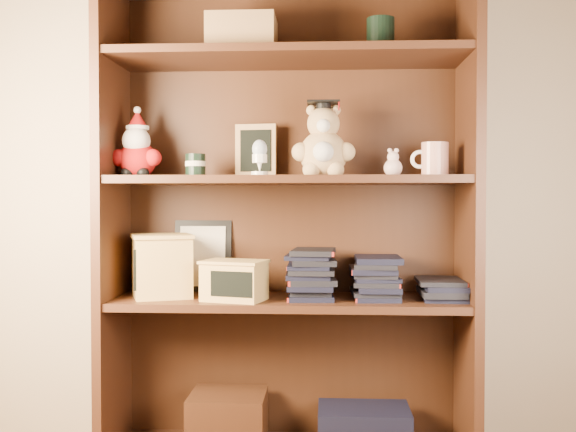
{
  "coord_description": "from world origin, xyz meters",
  "views": [
    {
      "loc": [
        -0.0,
        -0.9,
        0.88
      ],
      "look_at": [
        -0.13,
        1.3,
        0.82
      ],
      "focal_mm": 42.0,
      "sensor_mm": 36.0,
      "label": 1
    }
  ],
  "objects_px": {
    "bookcase": "(288,228)",
    "grad_teddy_bear": "(323,147)",
    "treats_box": "(162,265)",
    "teacher_mug": "(434,159)"
  },
  "relations": [
    {
      "from": "bookcase",
      "to": "grad_teddy_bear",
      "type": "height_order",
      "value": "bookcase"
    },
    {
      "from": "treats_box",
      "to": "bookcase",
      "type": "bearing_deg",
      "value": 7.02
    },
    {
      "from": "grad_teddy_bear",
      "to": "treats_box",
      "type": "distance_m",
      "value": 0.66
    },
    {
      "from": "grad_teddy_bear",
      "to": "treats_box",
      "type": "height_order",
      "value": "grad_teddy_bear"
    },
    {
      "from": "grad_teddy_bear",
      "to": "teacher_mug",
      "type": "bearing_deg",
      "value": 1.21
    },
    {
      "from": "bookcase",
      "to": "grad_teddy_bear",
      "type": "distance_m",
      "value": 0.3
    },
    {
      "from": "grad_teddy_bear",
      "to": "teacher_mug",
      "type": "distance_m",
      "value": 0.36
    },
    {
      "from": "teacher_mug",
      "to": "bookcase",
      "type": "bearing_deg",
      "value": 173.94
    },
    {
      "from": "grad_teddy_bear",
      "to": "teacher_mug",
      "type": "xyz_separation_m",
      "value": [
        0.36,
        0.01,
        -0.04
      ]
    },
    {
      "from": "bookcase",
      "to": "treats_box",
      "type": "relative_size",
      "value": 6.52
    }
  ]
}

